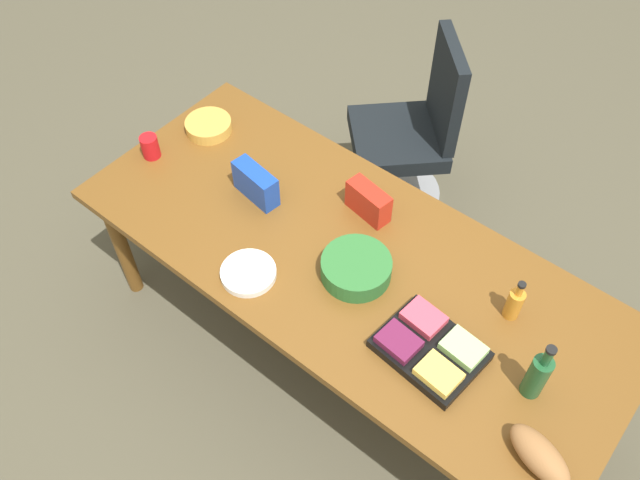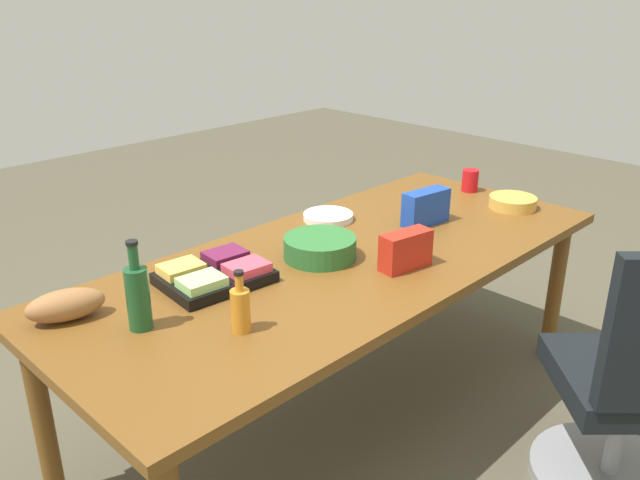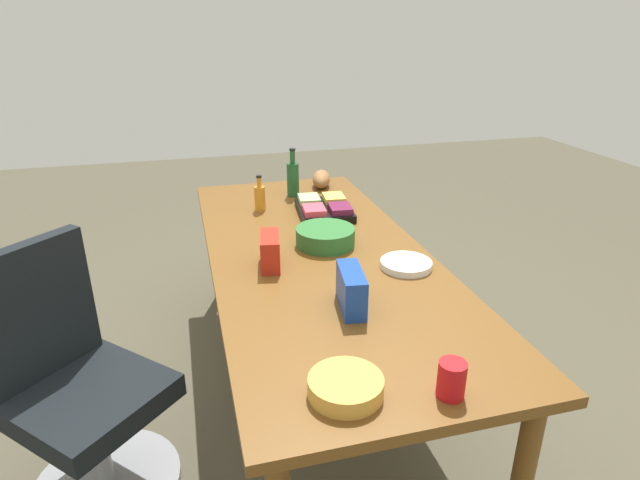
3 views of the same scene
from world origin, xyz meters
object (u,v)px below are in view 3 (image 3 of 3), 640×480
object	(u,v)px
conference_table	(318,266)
chip_bag_blue	(351,290)
fruit_platter	(324,208)
bread_loaf	(321,179)
chip_bowl	(346,386)
red_solo_cup	(452,379)
dressing_bottle	(260,197)
wine_bottle	(293,178)
office_chair	(83,405)
salad_bowl	(325,237)
paper_plate_stack	(406,264)
chip_bag_red	(270,251)

from	to	relation	value
conference_table	chip_bag_blue	xyz separation A→B (m)	(0.51, -0.01, 0.14)
fruit_platter	bread_loaf	size ratio (longest dim) A/B	1.60
chip_bowl	red_solo_cup	size ratio (longest dim) A/B	1.97
fruit_platter	dressing_bottle	world-z (taller)	dressing_bottle
conference_table	wine_bottle	size ratio (longest dim) A/B	8.05
chip_bag_blue	wine_bottle	xyz separation A→B (m)	(-1.35, 0.08, 0.04)
office_chair	red_solo_cup	world-z (taller)	office_chair
salad_bowl	red_solo_cup	size ratio (longest dim) A/B	2.52
office_chair	chip_bag_blue	distance (m)	1.10
paper_plate_stack	dressing_bottle	bearing A→B (deg)	-151.11
office_chair	chip_bowl	size ratio (longest dim) A/B	4.68
dressing_bottle	chip_bag_red	bearing A→B (deg)	-5.41
paper_plate_stack	salad_bowl	bearing A→B (deg)	-140.31
dressing_bottle	conference_table	bearing A→B (deg)	14.72
fruit_platter	bread_loaf	distance (m)	0.50
chip_bag_blue	paper_plate_stack	distance (m)	0.43
conference_table	salad_bowl	bearing A→B (deg)	144.00
conference_table	bread_loaf	distance (m)	1.02
bread_loaf	salad_bowl	bearing A→B (deg)	-13.94
paper_plate_stack	fruit_platter	xyz separation A→B (m)	(-0.74, -0.16, 0.02)
fruit_platter	dressing_bottle	xyz separation A→B (m)	(-0.15, -0.33, 0.04)
chip_bowl	bread_loaf	size ratio (longest dim) A/B	0.90
office_chair	fruit_platter	size ratio (longest dim) A/B	2.63
chip_bag_blue	red_solo_cup	xyz separation A→B (m)	(0.54, 0.12, -0.02)
chip_bag_blue	paper_plate_stack	bearing A→B (deg)	128.13
salad_bowl	chip_bag_red	bearing A→B (deg)	-61.52
conference_table	office_chair	bearing A→B (deg)	-69.92
bread_loaf	chip_bag_red	bearing A→B (deg)	-25.81
fruit_platter	chip_bag_red	distance (m)	0.70
salad_bowl	chip_bowl	size ratio (longest dim) A/B	1.28
chip_bag_blue	bread_loaf	distance (m)	1.51
office_chair	dressing_bottle	xyz separation A→B (m)	(-1.00, 0.84, 0.43)
conference_table	chip_bag_red	distance (m)	0.29
red_solo_cup	bread_loaf	world-z (taller)	red_solo_cup
office_chair	chip_bag_red	size ratio (longest dim) A/B	5.06
red_solo_cup	office_chair	bearing A→B (deg)	-121.30
red_solo_cup	chip_bag_red	distance (m)	1.03
bread_loaf	wine_bottle	bearing A→B (deg)	-57.48
bread_loaf	chip_bag_red	size ratio (longest dim) A/B	1.20
chip_bag_blue	bread_loaf	xyz separation A→B (m)	(-1.49, 0.29, -0.02)
salad_bowl	wine_bottle	xyz separation A→B (m)	(-0.77, 0.01, 0.07)
chip_bag_blue	bread_loaf	world-z (taller)	chip_bag_blue
conference_table	paper_plate_stack	xyz separation A→B (m)	(0.25, 0.32, 0.08)
chip_bowl	red_solo_cup	bearing A→B (deg)	74.21
red_solo_cup	bread_loaf	bearing A→B (deg)	175.23
office_chair	wine_bottle	distance (m)	1.68
chip_bowl	bread_loaf	world-z (taller)	bread_loaf
red_solo_cup	chip_bag_red	size ratio (longest dim) A/B	0.55
wine_bottle	salad_bowl	bearing A→B (deg)	-0.91
chip_bowl	bread_loaf	xyz separation A→B (m)	(-1.94, 0.45, 0.02)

